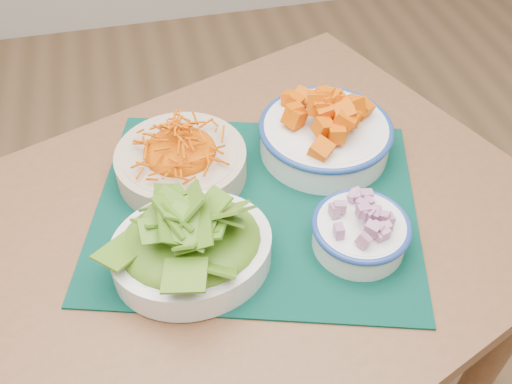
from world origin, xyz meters
TOP-DOWN VIEW (x-y plane):
  - table at (-0.15, -0.02)m, footprint 1.25×1.05m
  - placemat at (-0.05, 0.03)m, footprint 0.60×0.54m
  - carrot_bowl at (-0.16, 0.13)m, footprint 0.26×0.26m
  - squash_bowl at (0.09, 0.13)m, footprint 0.25×0.25m
  - lettuce_bowl at (-0.17, -0.06)m, footprint 0.24×0.21m
  - onion_bowl at (0.07, -0.08)m, footprint 0.17×0.17m

SIDE VIEW (x-z plane):
  - table at x=-0.15m, z-range 0.26..1.01m
  - placemat at x=-0.05m, z-range 0.75..0.75m
  - onion_bowl at x=0.07m, z-range 0.75..0.82m
  - carrot_bowl at x=-0.16m, z-range 0.75..0.84m
  - squash_bowl at x=0.09m, z-range 0.75..0.86m
  - lettuce_bowl at x=-0.17m, z-range 0.75..0.86m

